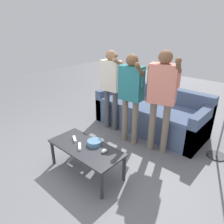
{
  "coord_description": "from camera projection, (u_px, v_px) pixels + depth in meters",
  "views": [
    {
      "loc": [
        2.05,
        -1.67,
        1.9
      ],
      "look_at": [
        0.23,
        0.36,
        0.71
      ],
      "focal_mm": 32.94,
      "sensor_mm": 36.0,
      "label": 1
    }
  ],
  "objects": [
    {
      "name": "player_left",
      "position": [
        111.0,
        82.0,
        3.66
      ],
      "size": [
        0.44,
        0.28,
        1.48
      ],
      "color": "#47474C",
      "rests_on": "ground"
    },
    {
      "name": "coffee_table",
      "position": [
        86.0,
        150.0,
        2.72
      ],
      "size": [
        1.04,
        0.48,
        0.4
      ],
      "color": "#2D2D33",
      "rests_on": "ground"
    },
    {
      "name": "game_remote_wand_far",
      "position": [
        75.0,
        139.0,
        2.85
      ],
      "size": [
        0.14,
        0.11,
        0.03
      ],
      "color": "white",
      "rests_on": "coffee_table"
    },
    {
      "name": "couch",
      "position": [
        151.0,
        113.0,
        3.94
      ],
      "size": [
        2.06,
        0.88,
        0.78
      ],
      "color": "#475675",
      "rests_on": "ground"
    },
    {
      "name": "player_center",
      "position": [
        131.0,
        90.0,
        3.2
      ],
      "size": [
        0.46,
        0.31,
        1.48
      ],
      "color": "#756656",
      "rests_on": "ground"
    },
    {
      "name": "snack_bowl",
      "position": [
        94.0,
        143.0,
        2.74
      ],
      "size": [
        0.19,
        0.19,
        0.06
      ],
      "primitive_type": "cylinder",
      "color": "teal",
      "rests_on": "coffee_table"
    },
    {
      "name": "game_remote_wand_near",
      "position": [
        80.0,
        146.0,
        2.68
      ],
      "size": [
        0.14,
        0.13,
        0.03
      ],
      "color": "white",
      "rests_on": "coffee_table"
    },
    {
      "name": "player_right",
      "position": [
        162.0,
        92.0,
        2.94
      ],
      "size": [
        0.5,
        0.31,
        1.57
      ],
      "color": "#756656",
      "rests_on": "ground"
    },
    {
      "name": "ground_plane",
      "position": [
        85.0,
        157.0,
        3.15
      ],
      "size": [
        12.0,
        12.0,
        0.0
      ],
      "primitive_type": "plane",
      "color": "slate"
    },
    {
      "name": "game_remote_nunchuk",
      "position": [
        104.0,
        151.0,
        2.57
      ],
      "size": [
        0.06,
        0.09,
        0.05
      ],
      "color": "white",
      "rests_on": "coffee_table"
    }
  ]
}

